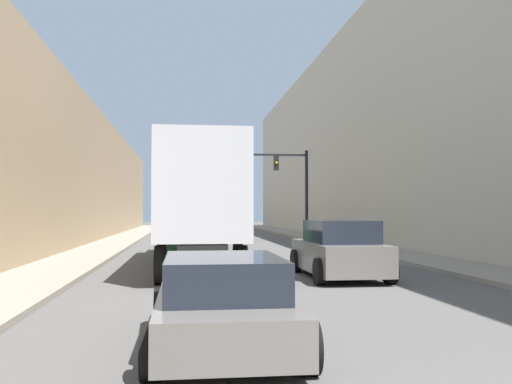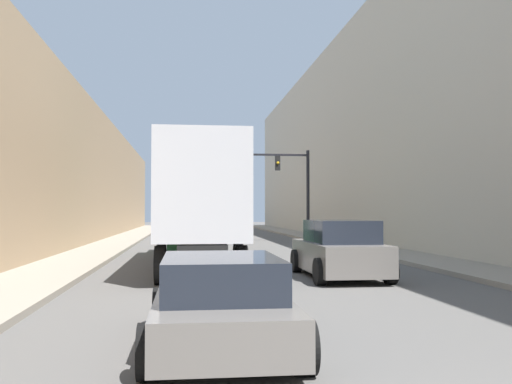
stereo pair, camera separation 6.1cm
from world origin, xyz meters
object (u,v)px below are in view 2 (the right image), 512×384
object	(u,v)px
semi_truck	(197,201)
suv_car	(339,250)
sedan_car	(220,303)
traffic_signal_gantry	(272,175)

from	to	relation	value
semi_truck	suv_car	world-z (taller)	semi_truck
sedan_car	semi_truck	bearing A→B (deg)	90.38
semi_truck	suv_car	distance (m)	6.24
sedan_car	suv_car	xyz separation A→B (m)	(3.85, 7.88, 0.17)
semi_truck	sedan_car	xyz separation A→B (m)	(0.08, -12.49, -1.65)
semi_truck	traffic_signal_gantry	xyz separation A→B (m)	(4.87, 14.26, 1.88)
traffic_signal_gantry	suv_car	bearing A→B (deg)	-92.84
sedan_car	traffic_signal_gantry	bearing A→B (deg)	79.85
sedan_car	traffic_signal_gantry	xyz separation A→B (m)	(4.79, 26.75, 3.54)
sedan_car	suv_car	bearing A→B (deg)	63.93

